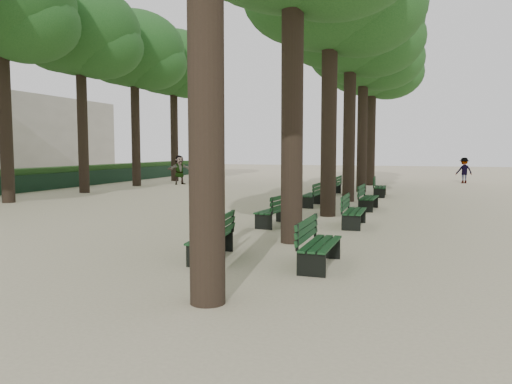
% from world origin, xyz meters
% --- Properties ---
extents(ground, '(120.00, 120.00, 0.00)m').
position_xyz_m(ground, '(0.00, 0.00, 0.00)').
color(ground, beige).
rests_on(ground, ground).
extents(tree_central_3, '(6.00, 6.00, 9.95)m').
position_xyz_m(tree_central_3, '(1.50, 13.00, 7.65)').
color(tree_central_3, '#33261C').
rests_on(tree_central_3, ground).
extents(tree_central_4, '(6.00, 6.00, 9.95)m').
position_xyz_m(tree_central_4, '(1.50, 18.00, 7.65)').
color(tree_central_4, '#33261C').
rests_on(tree_central_4, ground).
extents(tree_central_5, '(6.00, 6.00, 9.95)m').
position_xyz_m(tree_central_5, '(1.50, 23.00, 7.65)').
color(tree_central_5, '#33261C').
rests_on(tree_central_5, ground).
extents(tree_far_2, '(6.00, 6.00, 10.45)m').
position_xyz_m(tree_far_2, '(-12.00, 8.00, 8.14)').
color(tree_far_2, '#33261C').
rests_on(tree_far_2, ground).
extents(tree_far_3, '(6.00, 6.00, 10.45)m').
position_xyz_m(tree_far_3, '(-12.00, 13.00, 8.14)').
color(tree_far_3, '#33261C').
rests_on(tree_far_3, ground).
extents(tree_far_4, '(6.00, 6.00, 10.45)m').
position_xyz_m(tree_far_4, '(-12.00, 18.00, 8.14)').
color(tree_far_4, '#33261C').
rests_on(tree_far_4, ground).
extents(tree_far_5, '(6.00, 6.00, 10.45)m').
position_xyz_m(tree_far_5, '(-12.00, 23.00, 8.14)').
color(tree_far_5, '#33261C').
rests_on(tree_far_5, ground).
extents(bench_left_0, '(0.78, 1.85, 0.92)m').
position_xyz_m(bench_left_0, '(0.37, 0.75, 0.27)').
color(bench_left_0, black).
rests_on(bench_left_0, ground).
extents(bench_left_1, '(0.77, 1.85, 0.92)m').
position_xyz_m(bench_left_1, '(0.37, 5.42, 0.27)').
color(bench_left_1, black).
rests_on(bench_left_1, ground).
extents(bench_left_2, '(0.61, 1.81, 0.92)m').
position_xyz_m(bench_left_2, '(0.37, 10.67, 0.27)').
color(bench_left_2, black).
rests_on(bench_left_2, ground).
extents(bench_left_3, '(0.57, 1.80, 0.92)m').
position_xyz_m(bench_left_3, '(0.37, 15.94, 0.27)').
color(bench_left_3, black).
rests_on(bench_left_3, ground).
extents(bench_right_0, '(0.58, 1.80, 0.92)m').
position_xyz_m(bench_right_0, '(2.63, 0.75, 0.27)').
color(bench_right_0, black).
rests_on(bench_right_0, ground).
extents(bench_right_1, '(0.59, 1.81, 0.92)m').
position_xyz_m(bench_right_1, '(2.63, 5.97, 0.27)').
color(bench_right_1, black).
rests_on(bench_right_1, ground).
extents(bench_right_2, '(0.63, 1.82, 0.92)m').
position_xyz_m(bench_right_2, '(2.63, 10.19, 0.27)').
color(bench_right_2, black).
rests_on(bench_right_2, ground).
extents(bench_right_3, '(0.64, 1.82, 0.92)m').
position_xyz_m(bench_right_3, '(2.63, 15.67, 0.27)').
color(bench_right_3, black).
rests_on(bench_right_3, ground).
extents(man_with_map, '(0.63, 0.76, 1.88)m').
position_xyz_m(man_with_map, '(0.25, 1.17, 0.94)').
color(man_with_map, black).
rests_on(man_with_map, ground).
extents(pedestrian_b, '(1.14, 0.71, 1.69)m').
position_xyz_m(pedestrian_b, '(7.17, 26.74, 0.84)').
color(pedestrian_b, '#262628').
rests_on(pedestrian_b, ground).
extents(pedestrian_e, '(1.43, 1.53, 1.85)m').
position_xyz_m(pedestrian_e, '(-10.09, 19.98, 0.93)').
color(pedestrian_e, '#262628').
rests_on(pedestrian_e, ground).
extents(pedestrian_d, '(0.84, 0.46, 1.63)m').
position_xyz_m(pedestrian_d, '(-4.84, 27.76, 0.81)').
color(pedestrian_d, '#262628').
rests_on(pedestrian_d, ground).
extents(pedestrian_a, '(0.92, 0.91, 1.89)m').
position_xyz_m(pedestrian_a, '(-3.20, 22.62, 0.94)').
color(pedestrian_a, '#262628').
rests_on(pedestrian_a, ground).
extents(fence, '(0.08, 42.00, 0.90)m').
position_xyz_m(fence, '(-15.00, 11.00, 0.45)').
color(fence, black).
rests_on(fence, ground).
extents(building_far, '(12.00, 16.00, 7.00)m').
position_xyz_m(building_far, '(-33.00, 30.00, 3.50)').
color(building_far, '#B7B2A3').
rests_on(building_far, ground).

